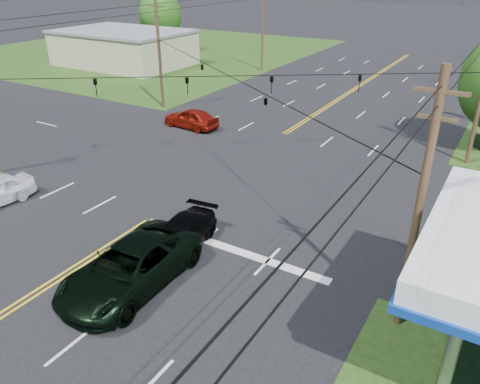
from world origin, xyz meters
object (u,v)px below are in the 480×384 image
Objects in this scene: pole_nw at (159,52)px; pickup_dkgreen at (131,267)px; tree_far_l at (160,15)px; retail_nw at (124,49)px; suv_black at (179,236)px; pole_se at (419,206)px; pole_left_far at (263,26)px.

pickup_dkgreen is (16.00, -21.41, -3.99)m from pole_nw.
pole_nw is at bearing 125.35° from pickup_dkgreen.
retail_nw is at bearing -78.69° from tree_far_l.
tree_far_l is 1.79× the size of suv_black.
pole_se is at bearing -35.79° from retail_nw.
pole_se reaches higher than retail_nw.
suv_black is (16.00, -37.21, -4.46)m from pole_left_far.
tree_far_l is at bearing 129.56° from pole_nw.
pole_se is 1.09× the size of tree_far_l.
pole_left_far is (0.00, 19.00, 0.25)m from pole_nw.
tree_far_l is at bearing 137.66° from pole_se.
pole_se reaches higher than suv_black.
pole_nw is 1.42× the size of pickup_dkgreen.
pole_nw reaches higher than pickup_dkgreen.
retail_nw is 21.60m from pole_nw.
pole_left_far is 43.67m from pickup_dkgreen.
pole_se is 11.29m from pickup_dkgreen.
pole_se is 45.22m from pole_left_far.
pole_left_far reaches higher than retail_nw.
pickup_dkgreen is at bearing -68.40° from pole_left_far.
suv_black is (0.00, 3.20, -0.23)m from pickup_dkgreen.
pole_left_far is at bearing 125.10° from pole_se.
tree_far_l reaches higher than pickup_dkgreen.
pole_se is at bearing -34.70° from pole_nw.
pole_left_far is 2.06× the size of suv_black.
pole_se is 31.62m from pole_nw.
tree_far_l is at bearing 126.82° from pickup_dkgreen.
pole_nw is at bearing -50.44° from tree_far_l.
pole_se is 0.95× the size of pole_left_far.
retail_nw is 53.09m from pole_se.
pole_nw is at bearing -37.41° from retail_nw.
retail_nw is 18.30m from pole_left_far.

